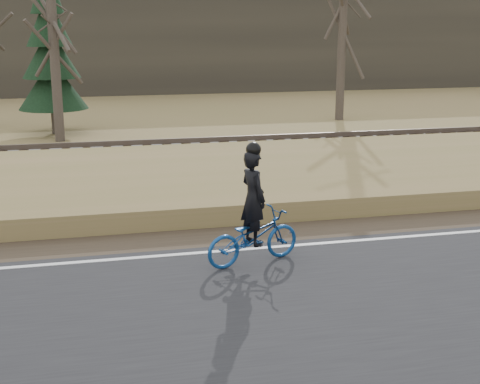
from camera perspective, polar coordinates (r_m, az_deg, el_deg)
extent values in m
plane|color=olive|center=(12.78, 6.86, -4.96)|extent=(120.00, 120.00, 0.00)
cube|color=black|center=(10.62, 11.49, -9.10)|extent=(120.00, 6.00, 0.06)
cube|color=silver|center=(12.94, 6.57, -4.40)|extent=(120.00, 0.12, 0.01)
cube|color=#473A2B|center=(13.85, 5.17, -3.29)|extent=(120.00, 1.60, 0.04)
cube|color=olive|center=(16.56, 1.95, 0.43)|extent=(120.00, 5.00, 0.44)
cube|color=slate|center=(20.16, -0.86, 2.99)|extent=(120.00, 3.00, 0.45)
cube|color=black|center=(20.11, -0.86, 3.81)|extent=(120.00, 2.40, 0.14)
cube|color=brown|center=(19.39, -0.41, 3.85)|extent=(120.00, 0.07, 0.15)
cube|color=brown|center=(20.77, -1.29, 4.56)|extent=(120.00, 0.07, 0.15)
cube|color=#383328|center=(41.54, -7.53, 12.61)|extent=(120.00, 4.00, 6.00)
imported|color=navy|center=(11.75, 1.12, -3.86)|extent=(1.91, 1.13, 0.95)
imported|color=black|center=(11.54, 1.14, -0.52)|extent=(0.56, 0.70, 1.67)
sphere|color=black|center=(11.35, 1.16, 3.65)|extent=(0.26, 0.26, 0.26)
cylinder|color=#473E34|center=(24.70, -15.55, 11.22)|extent=(0.36, 0.36, 6.13)
cylinder|color=#473E34|center=(29.52, 8.73, 13.44)|extent=(0.36, 0.36, 7.61)
cylinder|color=#473E34|center=(26.71, -15.52, 6.18)|extent=(0.28, 0.28, 1.28)
cone|color=black|center=(26.57, -15.70, 8.85)|extent=(2.60, 2.60, 1.86)
cone|color=black|center=(26.50, -15.88, 11.36)|extent=(2.15, 2.15, 1.86)
cone|color=black|center=(26.47, -16.06, 13.88)|extent=(1.70, 1.70, 1.86)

